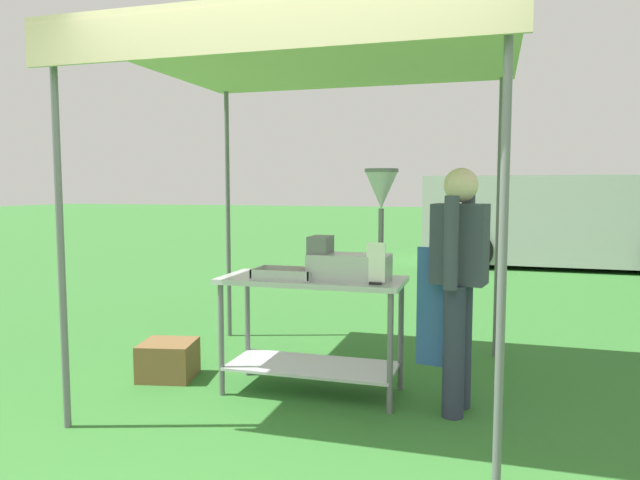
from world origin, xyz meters
name	(u,v)px	position (x,y,z in m)	size (l,w,h in m)	color
ground_plane	(417,288)	(0.00, 6.00, 0.00)	(70.00, 70.00, 0.00)	#33702D
stall_canopy	(316,62)	(-0.19, 1.47, 2.37)	(2.75, 2.54, 2.46)	slate
donut_cart	(312,311)	(-0.19, 1.37, 0.60)	(1.31, 0.57, 0.84)	#B7B7BC
donut_tray	(286,275)	(-0.36, 1.28, 0.86)	(0.43, 0.27, 0.07)	#B7B7BC
donut_fryer	(356,243)	(0.14, 1.35, 1.10)	(0.61, 0.28, 0.77)	#B7B7BC
menu_sign	(376,266)	(0.30, 1.21, 0.96)	(0.13, 0.05, 0.28)	black
vendor	(458,277)	(0.83, 1.29, 0.90)	(0.46, 0.54, 1.61)	#2D3347
supply_crate	(168,360)	(-1.37, 1.36, 0.14)	(0.47, 0.46, 0.28)	brown
van_silver	(562,220)	(2.29, 9.20, 0.88)	(4.98, 2.14, 1.69)	#BCBCC1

